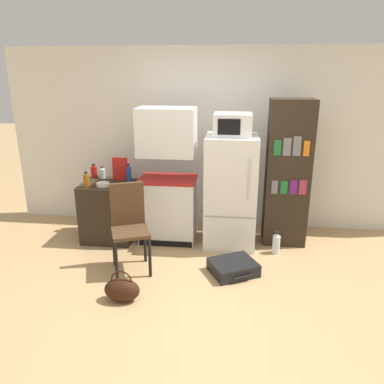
{
  "coord_description": "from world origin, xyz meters",
  "views": [
    {
      "loc": [
        0.26,
        -3.3,
        2.2
      ],
      "look_at": [
        -0.22,
        0.85,
        0.84
      ],
      "focal_mm": 35.0,
      "sensor_mm": 36.0,
      "label": 1
    }
  ],
  "objects": [
    {
      "name": "ground_plane",
      "position": [
        0.0,
        0.0,
        0.0
      ],
      "size": [
        24.0,
        24.0,
        0.0
      ],
      "primitive_type": "plane",
      "color": "tan"
    },
    {
      "name": "wall_back",
      "position": [
        0.2,
        2.0,
        1.26
      ],
      "size": [
        6.4,
        0.1,
        2.52
      ],
      "color": "white",
      "rests_on": "ground_plane"
    },
    {
      "name": "side_table",
      "position": [
        -1.4,
        1.28,
        0.39
      ],
      "size": [
        0.66,
        0.64,
        0.79
      ],
      "color": "#2D2319",
      "rests_on": "ground_plane"
    },
    {
      "name": "kitchen_hutch",
      "position": [
        -0.6,
        1.34,
        0.81
      ],
      "size": [
        0.74,
        0.54,
        1.76
      ],
      "color": "white",
      "rests_on": "ground_plane"
    },
    {
      "name": "refrigerator",
      "position": [
        0.22,
        1.29,
        0.72
      ],
      "size": [
        0.65,
        0.65,
        1.44
      ],
      "color": "white",
      "rests_on": "ground_plane"
    },
    {
      "name": "microwave",
      "position": [
        0.22,
        1.29,
        1.57
      ],
      "size": [
        0.45,
        0.42,
        0.27
      ],
      "color": "silver",
      "rests_on": "refrigerator"
    },
    {
      "name": "bookshelf",
      "position": [
        0.94,
        1.42,
        0.94
      ],
      "size": [
        0.54,
        0.38,
        1.88
      ],
      "color": "#2D2319",
      "rests_on": "ground_plane"
    },
    {
      "name": "bottle_ketchup_red",
      "position": [
        -1.66,
        1.5,
        0.87
      ],
      "size": [
        0.09,
        0.09,
        0.19
      ],
      "color": "#AD1914",
      "rests_on": "side_table"
    },
    {
      "name": "bottle_clear_short",
      "position": [
        -1.54,
        1.48,
        0.86
      ],
      "size": [
        0.09,
        0.09,
        0.16
      ],
      "color": "silver",
      "rests_on": "side_table"
    },
    {
      "name": "bottle_amber_beer",
      "position": [
        -1.59,
        1.05,
        0.87
      ],
      "size": [
        0.08,
        0.08,
        0.2
      ],
      "color": "brown",
      "rests_on": "side_table"
    },
    {
      "name": "bottle_blue_soda",
      "position": [
        -1.12,
        1.34,
        0.89
      ],
      "size": [
        0.06,
        0.06,
        0.25
      ],
      "color": "#1E47A3",
      "rests_on": "side_table"
    },
    {
      "name": "bowl",
      "position": [
        -1.4,
        1.11,
        0.81
      ],
      "size": [
        0.17,
        0.17,
        0.05
      ],
      "color": "silver",
      "rests_on": "side_table"
    },
    {
      "name": "cereal_box",
      "position": [
        -1.26,
        1.43,
        0.94
      ],
      "size": [
        0.19,
        0.07,
        0.3
      ],
      "color": "red",
      "rests_on": "side_table"
    },
    {
      "name": "chair",
      "position": [
        -0.9,
        0.5,
        0.59
      ],
      "size": [
        0.52,
        0.52,
        1.0
      ],
      "rotation": [
        0.0,
        0.0,
        0.38
      ],
      "color": "black",
      "rests_on": "ground_plane"
    },
    {
      "name": "suitcase_large_flat",
      "position": [
        0.29,
        0.5,
        0.07
      ],
      "size": [
        0.62,
        0.59,
        0.14
      ],
      "rotation": [
        0.0,
        0.0,
        0.49
      ],
      "color": "black",
      "rests_on": "ground_plane"
    },
    {
      "name": "handbag",
      "position": [
        -0.81,
        -0.17,
        0.12
      ],
      "size": [
        0.36,
        0.2,
        0.33
      ],
      "color": "#33190F",
      "rests_on": "ground_plane"
    },
    {
      "name": "water_bottle_front",
      "position": [
        0.82,
        1.05,
        0.12
      ],
      "size": [
        0.1,
        0.1,
        0.29
      ],
      "color": "silver",
      "rests_on": "ground_plane"
    }
  ]
}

